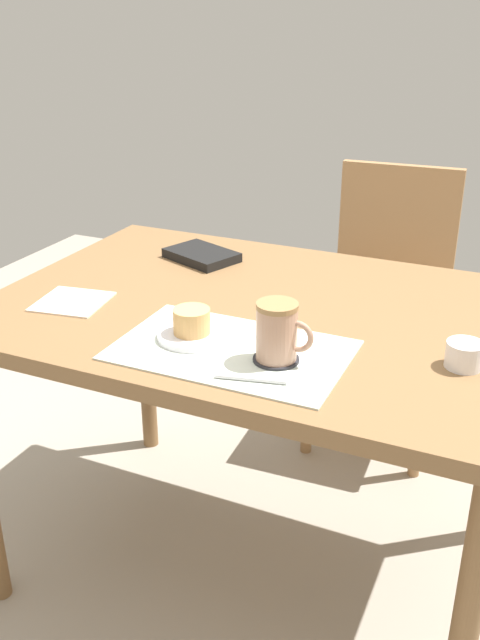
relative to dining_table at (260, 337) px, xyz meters
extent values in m
cube|color=#9E9384|center=(0.00, 0.00, -0.68)|extent=(4.40, 4.40, 0.02)
cylinder|color=brown|center=(0.55, -0.37, -0.31)|extent=(0.05, 0.05, 0.71)
cylinder|color=brown|center=(-0.55, 0.37, -0.31)|extent=(0.05, 0.05, 0.71)
cube|color=brown|center=(0.00, 0.00, 0.06)|extent=(1.20, 0.84, 0.04)
cylinder|color=#997047|center=(0.30, 0.56, -0.46)|extent=(0.04, 0.04, 0.41)
cylinder|color=#997047|center=(-0.05, 0.54, -0.46)|extent=(0.04, 0.04, 0.41)
cylinder|color=#997047|center=(0.28, 0.91, -0.46)|extent=(0.04, 0.04, 0.41)
cylinder|color=#997047|center=(-0.07, 0.89, -0.46)|extent=(0.04, 0.04, 0.41)
cube|color=#997047|center=(0.11, 0.73, -0.24)|extent=(0.44, 0.44, 0.04)
cube|color=#997047|center=(0.11, 0.92, 0.00)|extent=(0.39, 0.05, 0.45)
cube|color=silver|center=(0.04, -0.23, 0.08)|extent=(0.45, 0.29, 0.00)
cylinder|color=white|center=(-0.06, -0.22, 0.09)|extent=(0.14, 0.14, 0.01)
cylinder|color=#E0A860|center=(-0.06, -0.22, 0.12)|extent=(0.07, 0.07, 0.05)
cylinder|color=#232328|center=(0.13, -0.24, 0.09)|extent=(0.09, 0.09, 0.00)
cylinder|color=tan|center=(0.13, -0.24, 0.14)|extent=(0.08, 0.08, 0.10)
cylinder|color=#9E7547|center=(0.13, -0.24, 0.20)|extent=(0.08, 0.08, 0.01)
torus|color=tan|center=(0.17, -0.24, 0.14)|extent=(0.06, 0.01, 0.06)
cylinder|color=silver|center=(0.12, -0.33, 0.09)|extent=(0.13, 0.04, 0.01)
cube|color=silver|center=(-0.40, -0.16, 0.08)|extent=(0.17, 0.17, 0.00)
cylinder|color=white|center=(0.46, -0.11, 0.10)|extent=(0.07, 0.07, 0.05)
cube|color=black|center=(-0.26, 0.22, 0.09)|extent=(0.21, 0.18, 0.02)
camera|label=1|loc=(0.56, -1.36, 0.70)|focal=40.00mm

